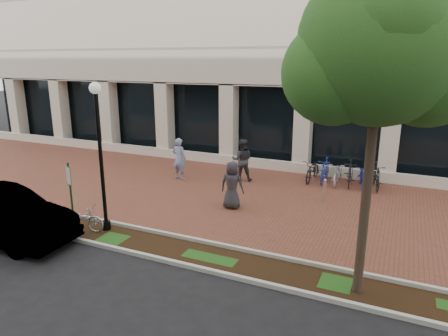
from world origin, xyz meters
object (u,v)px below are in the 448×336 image
at_px(street_tree, 383,54).
at_px(pedestrian_left, 179,159).
at_px(pedestrian_right, 232,185).
at_px(sedan_near_curb, 1,216).
at_px(bike_rack_cluster, 343,173).
at_px(locked_bicycle, 80,218).
at_px(parking_sign, 70,188).
at_px(bollard, 324,190).
at_px(lamppost, 100,150).
at_px(pedestrian_mid, 242,160).

bearing_deg(street_tree, pedestrian_left, 144.05).
relative_size(pedestrian_right, sedan_near_curb, 0.37).
bearing_deg(pedestrian_right, street_tree, 137.00).
xyz_separation_m(bike_rack_cluster, sedan_near_curb, (-8.75, -10.26, 0.27)).
distance_m(locked_bicycle, sedan_near_curb, 2.30).
relative_size(locked_bicycle, pedestrian_left, 0.87).
bearing_deg(parking_sign, street_tree, 24.80).
xyz_separation_m(bollard, bike_rack_cluster, (0.31, 2.67, 0.05)).
height_order(lamppost, pedestrian_right, lamppost).
bearing_deg(lamppost, bike_rack_cluster, 52.66).
bearing_deg(sedan_near_curb, pedestrian_right, -46.92).
bearing_deg(sedan_near_curb, parking_sign, -49.15).
xyz_separation_m(pedestrian_left, pedestrian_mid, (2.75, 0.99, 0.00)).
xyz_separation_m(pedestrian_left, pedestrian_right, (3.74, -2.47, -0.07)).
xyz_separation_m(parking_sign, pedestrian_left, (0.15, 6.54, -0.50)).
relative_size(bollard, bike_rack_cluster, 0.27).
relative_size(locked_bicycle, sedan_near_curb, 0.35).
bearing_deg(sedan_near_curb, street_tree, -83.88).
distance_m(pedestrian_left, pedestrian_mid, 2.92).
bearing_deg(street_tree, bike_rack_cluster, 101.08).
height_order(lamppost, bike_rack_cluster, lamppost).
bearing_deg(sedan_near_curb, lamppost, -53.54).
height_order(parking_sign, pedestrian_left, parking_sign).
bearing_deg(bollard, pedestrian_right, -145.58).
distance_m(bollard, bike_rack_cluster, 2.69).
bearing_deg(sedan_near_curb, bollard, -50.53).
bearing_deg(bollard, parking_sign, -138.36).
xyz_separation_m(pedestrian_mid, bike_rack_cluster, (4.35, 1.31, -0.45)).
height_order(locked_bicycle, bike_rack_cluster, bike_rack_cluster).
bearing_deg(parking_sign, pedestrian_right, 70.12).
distance_m(lamppost, bike_rack_cluster, 10.69).
bearing_deg(street_tree, parking_sign, -178.95).
xyz_separation_m(parking_sign, locked_bicycle, (0.19, 0.10, -1.03)).
height_order(pedestrian_right, bike_rack_cluster, pedestrian_right).
bearing_deg(locked_bicycle, pedestrian_mid, -30.61).
distance_m(pedestrian_right, bollard, 3.72).
bearing_deg(locked_bicycle, pedestrian_right, -53.52).
xyz_separation_m(pedestrian_left, bike_rack_cluster, (7.10, 2.30, -0.45)).
height_order(pedestrian_mid, pedestrian_right, pedestrian_mid).
relative_size(pedestrian_right, bollard, 1.90).
bearing_deg(bike_rack_cluster, locked_bicycle, -131.71).
bearing_deg(lamppost, parking_sign, -149.79).
height_order(parking_sign, lamppost, lamppost).
bearing_deg(lamppost, bollard, 43.07).
height_order(lamppost, pedestrian_mid, lamppost).
height_order(street_tree, pedestrian_mid, street_tree).
relative_size(street_tree, bike_rack_cluster, 2.09).
relative_size(pedestrian_left, sedan_near_curb, 0.40).
relative_size(parking_sign, pedestrian_mid, 1.18).
relative_size(pedestrian_right, bike_rack_cluster, 0.51).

